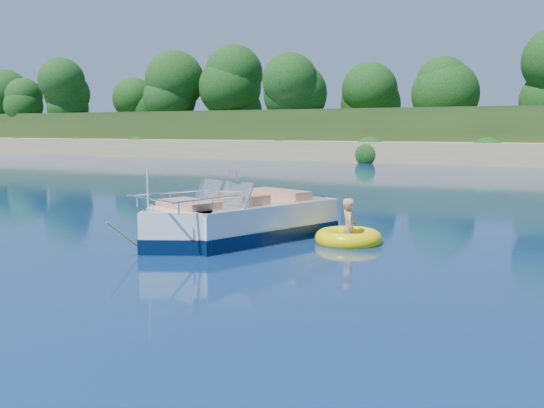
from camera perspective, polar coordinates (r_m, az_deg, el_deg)
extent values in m
plane|color=#0A1B46|center=(9.89, -12.24, -7.35)|extent=(160.00, 160.00, 0.00)
cube|color=#947A56|center=(45.86, 19.26, 4.28)|extent=(170.00, 8.00, 2.00)
cube|color=#1B3113|center=(72.68, 22.15, 5.44)|extent=(170.00, 56.00, 6.00)
cylinder|color=black|center=(70.38, -19.84, 7.05)|extent=(0.44, 0.44, 2.80)
sphere|color=black|center=(70.45, -19.93, 9.22)|extent=(4.62, 4.62, 4.62)
cylinder|color=black|center=(53.63, 0.17, 7.80)|extent=(0.44, 0.44, 3.20)
sphere|color=black|center=(53.75, 0.17, 11.04)|extent=(5.28, 5.28, 5.28)
cylinder|color=black|center=(49.79, 20.02, 7.66)|extent=(0.44, 0.44, 3.60)
sphere|color=black|center=(49.97, 20.19, 11.58)|extent=(5.94, 5.94, 5.94)
cube|color=white|center=(13.58, -2.29, -1.95)|extent=(3.19, 4.24, 1.05)
cube|color=white|center=(12.51, -8.54, -2.81)|extent=(1.88, 1.88, 1.05)
cube|color=#051633|center=(13.61, -2.29, -2.56)|extent=(3.23, 4.29, 0.30)
cube|color=#051633|center=(12.53, -8.53, -3.47)|extent=(1.92, 1.92, 0.30)
cube|color=tan|center=(13.73, -1.34, -0.60)|extent=(2.42, 3.04, 0.10)
cube|color=white|center=(13.51, -2.30, 0.12)|extent=(3.23, 4.26, 0.06)
cube|color=black|center=(14.99, 3.73, -0.93)|extent=(0.64, 0.52, 0.90)
cube|color=#8C9EA5|center=(13.39, -5.84, 1.28)|extent=(0.81, 0.60, 0.49)
cube|color=#8C9EA5|center=(12.69, -3.38, 0.98)|extent=(0.82, 0.42, 0.49)
cube|color=#BE7757|center=(13.70, -4.32, 0.33)|extent=(0.71, 0.71, 0.40)
cube|color=#BE7757|center=(13.01, -1.85, -0.02)|extent=(0.71, 0.71, 0.40)
cube|color=#BE7757|center=(14.18, 0.77, 0.58)|extent=(1.66, 1.06, 0.38)
cube|color=#BE7757|center=(12.54, -7.87, -0.44)|extent=(1.50, 1.16, 0.34)
cylinder|color=white|center=(11.97, -11.63, 1.27)|extent=(0.04, 0.04, 0.85)
cube|color=red|center=(12.72, -3.66, 2.80)|extent=(0.21, 0.09, 0.14)
cube|color=silver|center=(11.99, -11.79, -0.62)|extent=(0.11, 0.09, 0.05)
cylinder|color=yellow|center=(12.02, -13.53, -3.11)|extent=(0.03, 1.08, 0.77)
torus|color=#FFE306|center=(13.16, 7.19, -3.22)|extent=(1.75, 1.75, 0.38)
torus|color=#BF0D09|center=(13.16, 7.19, -3.14)|extent=(1.44, 1.44, 0.13)
imported|color=tan|center=(13.26, 7.21, -3.57)|extent=(0.63, 0.79, 1.42)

